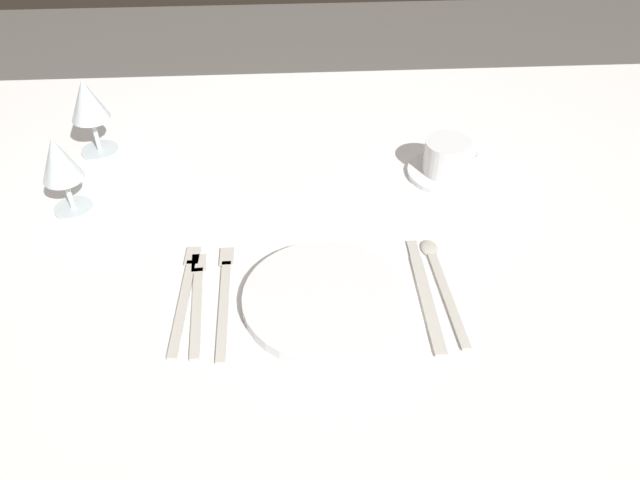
% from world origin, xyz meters
% --- Properties ---
extents(ground_plane, '(6.00, 6.00, 0.00)m').
position_xyz_m(ground_plane, '(0.00, 0.00, 0.00)').
color(ground_plane, slate).
extents(dining_table, '(1.80, 1.11, 0.74)m').
position_xyz_m(dining_table, '(0.00, 0.00, 0.66)').
color(dining_table, white).
rests_on(dining_table, ground).
extents(dinner_plate, '(0.24, 0.24, 0.02)m').
position_xyz_m(dinner_plate, '(-0.03, -0.20, 0.75)').
color(dinner_plate, white).
rests_on(dinner_plate, dining_table).
extents(fork_outer, '(0.02, 0.23, 0.00)m').
position_xyz_m(fork_outer, '(-0.18, -0.18, 0.74)').
color(fork_outer, beige).
rests_on(fork_outer, dining_table).
extents(fork_inner, '(0.03, 0.21, 0.00)m').
position_xyz_m(fork_inner, '(-0.22, -0.18, 0.74)').
color(fork_inner, beige).
rests_on(fork_inner, dining_table).
extents(fork_salad, '(0.03, 0.23, 0.00)m').
position_xyz_m(fork_salad, '(-0.24, -0.17, 0.74)').
color(fork_salad, beige).
rests_on(fork_salad, dining_table).
extents(dinner_knife, '(0.02, 0.24, 0.00)m').
position_xyz_m(dinner_knife, '(0.12, -0.19, 0.74)').
color(dinner_knife, beige).
rests_on(dinner_knife, dining_table).
extents(spoon_soup, '(0.03, 0.23, 0.01)m').
position_xyz_m(spoon_soup, '(0.15, -0.16, 0.74)').
color(spoon_soup, beige).
rests_on(spoon_soup, dining_table).
extents(saucer_left, '(0.14, 0.14, 0.01)m').
position_xyz_m(saucer_left, '(0.21, 0.11, 0.74)').
color(saucer_left, white).
rests_on(saucer_left, dining_table).
extents(coffee_cup_left, '(0.11, 0.08, 0.06)m').
position_xyz_m(coffee_cup_left, '(0.21, 0.11, 0.78)').
color(coffee_cup_left, white).
rests_on(coffee_cup_left, saucer_left).
extents(wine_glass_centre, '(0.07, 0.07, 0.14)m').
position_xyz_m(wine_glass_centre, '(-0.45, 0.05, 0.84)').
color(wine_glass_centre, silver).
rests_on(wine_glass_centre, dining_table).
extents(wine_glass_left, '(0.07, 0.07, 0.15)m').
position_xyz_m(wine_glass_left, '(-0.44, 0.23, 0.85)').
color(wine_glass_left, silver).
rests_on(wine_glass_left, dining_table).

